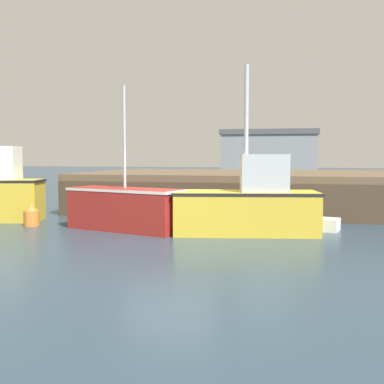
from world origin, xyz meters
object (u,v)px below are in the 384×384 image
object	(u,v)px
fishing_boat_near_right	(125,208)
rowboat	(306,223)
fishing_boat_mid	(249,204)
mooring_buoy_foreground	(31,215)

from	to	relation	value
fishing_boat_near_right	rowboat	bearing A→B (deg)	13.67
fishing_boat_near_right	fishing_boat_mid	distance (m)	3.73
fishing_boat_near_right	fishing_boat_mid	xyz separation A→B (m)	(3.73, 0.03, 0.18)
fishing_boat_near_right	mooring_buoy_foreground	world-z (taller)	fishing_boat_near_right
fishing_boat_near_right	rowboat	distance (m)	5.53
mooring_buoy_foreground	fishing_boat_mid	bearing A→B (deg)	-1.46
fishing_boat_near_right	fishing_boat_mid	size ratio (longest dim) A/B	0.90
rowboat	fishing_boat_near_right	bearing A→B (deg)	-166.33
fishing_boat_near_right	mooring_buoy_foreground	xyz separation A→B (m)	(-3.25, 0.21, -0.35)
fishing_boat_mid	mooring_buoy_foreground	xyz separation A→B (m)	(-6.98, 0.18, -0.53)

